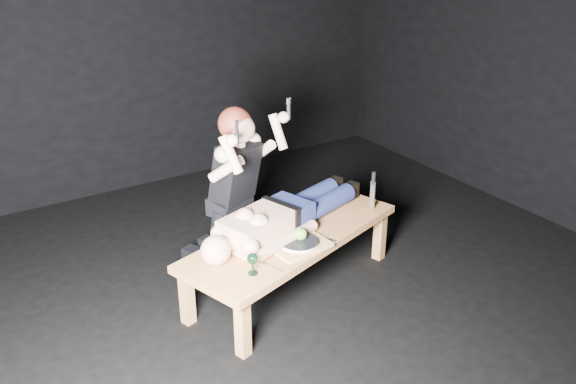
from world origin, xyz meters
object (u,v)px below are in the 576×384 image
(lying_man, at_px, (286,211))
(carving_knife, at_px, (373,191))
(table, at_px, (292,261))
(goblet, at_px, (253,264))
(serving_tray, at_px, (299,245))
(kneeling_woman, at_px, (227,189))

(lying_man, bearing_deg, carving_knife, -25.92)
(table, height_order, carving_knife, carving_knife)
(carving_knife, bearing_deg, lying_man, 154.08)
(lying_man, relative_size, goblet, 11.12)
(table, bearing_deg, serving_tray, -125.70)
(kneeling_woman, distance_m, serving_tray, 0.73)
(carving_knife, bearing_deg, kneeling_woman, 136.46)
(kneeling_woman, bearing_deg, lying_man, -78.18)
(serving_tray, bearing_deg, table, 71.35)
(kneeling_woman, distance_m, carving_knife, 1.09)
(table, xyz_separation_m, kneeling_woman, (-0.25, 0.49, 0.45))
(table, bearing_deg, goblet, -164.42)
(kneeling_woman, bearing_deg, serving_tray, -98.19)
(table, xyz_separation_m, carving_knife, (0.73, -0.00, 0.38))
(serving_tray, height_order, carving_knife, carving_knife)
(goblet, distance_m, carving_knife, 1.26)
(table, relative_size, serving_tray, 4.41)
(lying_man, height_order, serving_tray, lying_man)
(table, distance_m, serving_tray, 0.31)
(kneeling_woman, relative_size, goblet, 9.14)
(serving_tray, bearing_deg, kneeling_woman, 105.56)
(goblet, bearing_deg, kneeling_woman, 73.05)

